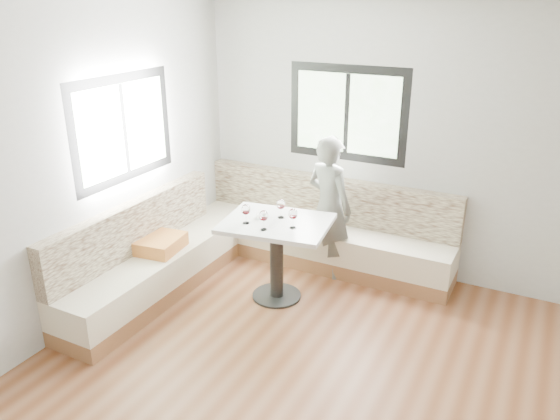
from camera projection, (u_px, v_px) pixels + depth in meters
name	position (u px, v px, depth m)	size (l,w,h in m)	color
room	(330.00, 234.00, 3.41)	(5.01, 5.01, 2.81)	brown
banquette	(250.00, 247.00, 5.74)	(2.91, 2.80, 0.95)	brown
table	(277.00, 241.00, 5.22)	(1.09, 0.91, 0.81)	black
person	(329.00, 207.00, 5.64)	(0.55, 0.36, 1.51)	#5E6058
olive_ramekin	(262.00, 215.00, 5.22)	(0.10, 0.10, 0.04)	white
wine_glass_a	(246.00, 210.00, 5.05)	(0.08, 0.08, 0.19)	white
wine_glass_b	(264.00, 216.00, 4.91)	(0.08, 0.08, 0.19)	white
wine_glass_c	(293.00, 215.00, 4.95)	(0.08, 0.08, 0.19)	white
wine_glass_d	(281.00, 205.00, 5.18)	(0.08, 0.08, 0.19)	white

